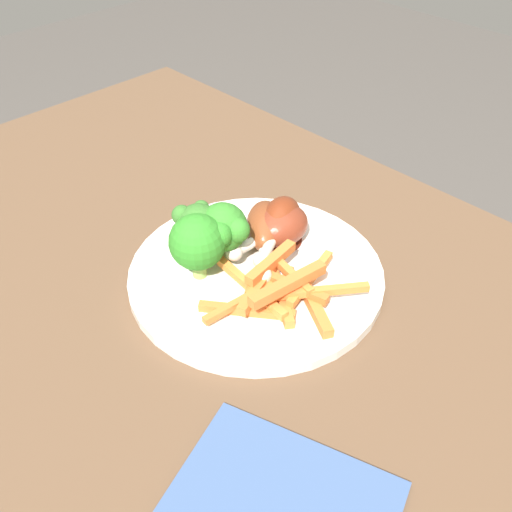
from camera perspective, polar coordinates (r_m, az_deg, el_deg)
name	(u,v)px	position (r m, az deg, el deg)	size (l,w,h in m)	color
dining_table	(249,376)	(0.69, -0.71, -11.67)	(1.16, 0.69, 0.70)	brown
dinner_plate	(256,274)	(0.65, 0.00, -1.76)	(0.28, 0.28, 0.01)	white
broccoli_floret_front	(198,225)	(0.63, -5.70, 3.00)	(0.06, 0.05, 0.07)	#78BC54
broccoli_floret_middle	(200,241)	(0.61, -5.52, 1.44)	(0.06, 0.06, 0.08)	#8FB352
broccoli_floret_back	(222,227)	(0.63, -3.34, 2.89)	(0.07, 0.06, 0.07)	#88AD5A
carrot_fries_pile	(280,288)	(0.60, 2.40, -3.17)	(0.15, 0.17, 0.04)	orange
chicken_drumstick_near	(278,227)	(0.67, 2.17, 2.84)	(0.06, 0.12, 0.04)	#551D11
chicken_drumstick_far	(265,229)	(0.67, 0.86, 2.69)	(0.11, 0.12, 0.04)	#582312
chicken_drumstick_extra	(280,222)	(0.67, 2.32, 3.29)	(0.08, 0.12, 0.05)	#531B0C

